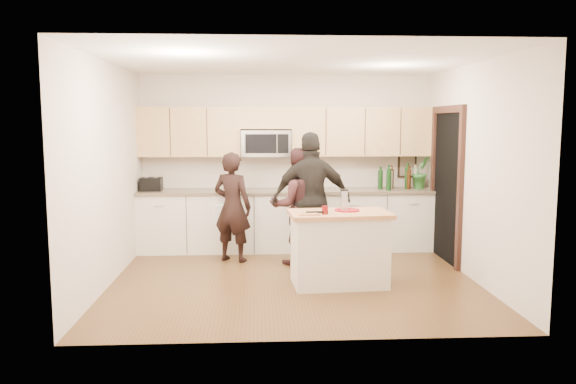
{
  "coord_description": "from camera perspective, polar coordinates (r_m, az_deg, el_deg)",
  "views": [
    {
      "loc": [
        -0.44,
        -6.86,
        1.96
      ],
      "look_at": [
        -0.05,
        0.35,
        1.07
      ],
      "focal_mm": 35.0,
      "sensor_mm": 36.0,
      "label": 1
    }
  ],
  "objects": [
    {
      "name": "floor",
      "position": [
        7.15,
        0.56,
        -8.89
      ],
      "size": [
        4.5,
        4.5,
        0.0
      ],
      "primitive_type": "plane",
      "color": "#53381C",
      "rests_on": "ground"
    },
    {
      "name": "bottle_cluster",
      "position": [
        8.87,
        11.09,
        1.5
      ],
      "size": [
        0.66,
        0.38,
        0.4
      ],
      "color": "black",
      "rests_on": "back_cabinetry"
    },
    {
      "name": "upper_cabinetry",
      "position": [
        8.71,
        0.02,
        6.26
      ],
      "size": [
        4.5,
        0.33,
        0.75
      ],
      "color": "tan",
      "rests_on": "ground"
    },
    {
      "name": "framed_picture",
      "position": [
        9.19,
        12.01,
        2.63
      ],
      "size": [
        0.3,
        0.03,
        0.38
      ],
      "color": "black",
      "rests_on": "ground"
    },
    {
      "name": "dish_towel",
      "position": [
        8.46,
        -6.52,
        -0.9
      ],
      "size": [
        0.34,
        0.6,
        0.48
      ],
      "color": "white",
      "rests_on": "ground"
    },
    {
      "name": "knife",
      "position": [
        6.51,
        2.18,
        -2.16
      ],
      "size": [
        0.19,
        0.03,
        0.01
      ],
      "primitive_type": "cube",
      "rotation": [
        0.0,
        0.0,
        0.07
      ],
      "color": "silver",
      "rests_on": "cutting_board"
    },
    {
      "name": "orchid",
      "position": [
        8.98,
        13.35,
        1.98
      ],
      "size": [
        0.36,
        0.33,
        0.52
      ],
      "primitive_type": "imported",
      "rotation": [
        0.0,
        0.0,
        0.44
      ],
      "color": "#2C6C2B",
      "rests_on": "back_cabinetry"
    },
    {
      "name": "room_shell",
      "position": [
        6.88,
        0.58,
        5.11
      ],
      "size": [
        4.52,
        4.02,
        2.71
      ],
      "color": "beige",
      "rests_on": "ground"
    },
    {
      "name": "woman_right",
      "position": [
        7.69,
        2.42,
        -0.76
      ],
      "size": [
        1.1,
        0.51,
        1.84
      ],
      "primitive_type": "imported",
      "rotation": [
        0.0,
        0.0,
        3.19
      ],
      "color": "black",
      "rests_on": "ground"
    },
    {
      "name": "cutting_board",
      "position": [
        6.54,
        2.11,
        -2.23
      ],
      "size": [
        0.25,
        0.22,
        0.02
      ],
      "primitive_type": "cube",
      "rotation": [
        0.0,
        0.0,
        0.07
      ],
      "color": "tan",
      "rests_on": "island"
    },
    {
      "name": "tongs",
      "position": [
        6.54,
        2.96,
        -2.06
      ],
      "size": [
        0.26,
        0.05,
        0.02
      ],
      "primitive_type": "cube",
      "rotation": [
        0.0,
        0.0,
        0.07
      ],
      "color": "black",
      "rests_on": "cutting_board"
    },
    {
      "name": "drink_glass",
      "position": [
        6.57,
        3.78,
        -1.84
      ],
      "size": [
        0.07,
        0.07,
        0.1
      ],
      "primitive_type": "cylinder",
      "color": "maroon",
      "rests_on": "island"
    },
    {
      "name": "back_cabinetry",
      "position": [
        8.69,
        -0.15,
        -2.84
      ],
      "size": [
        4.5,
        0.66,
        0.94
      ],
      "color": "silver",
      "rests_on": "ground"
    },
    {
      "name": "island",
      "position": [
        6.85,
        5.22,
        -5.71
      ],
      "size": [
        1.25,
        0.79,
        0.9
      ],
      "rotation": [
        0.0,
        0.0,
        0.07
      ],
      "color": "silver",
      "rests_on": "ground"
    },
    {
      "name": "doorway",
      "position": [
        8.25,
        15.82,
        1.17
      ],
      "size": [
        0.06,
        1.25,
        2.2
      ],
      "color": "black",
      "rests_on": "ground"
    },
    {
      "name": "woman_left",
      "position": [
        7.97,
        -5.67,
        -1.53
      ],
      "size": [
        0.67,
        0.58,
        1.56
      ],
      "primitive_type": "imported",
      "rotation": [
        0.0,
        0.0,
        2.7
      ],
      "color": "black",
      "rests_on": "ground"
    },
    {
      "name": "woman_center",
      "position": [
        7.78,
        1.02,
        -1.47
      ],
      "size": [
        0.85,
        0.7,
        1.62
      ],
      "primitive_type": "imported",
      "rotation": [
        0.0,
        0.0,
        3.26
      ],
      "color": "#32191A",
      "rests_on": "ground"
    },
    {
      "name": "toaster",
      "position": [
        8.73,
        -13.71,
        0.79
      ],
      "size": [
        0.31,
        0.24,
        0.21
      ],
      "color": "black",
      "rests_on": "back_cabinetry"
    },
    {
      "name": "box_grater",
      "position": [
        6.83,
        5.72,
        -0.73
      ],
      "size": [
        0.09,
        0.06,
        0.25
      ],
      "color": "silver",
      "rests_on": "red_plate"
    },
    {
      "name": "red_plate",
      "position": [
        6.86,
        6.02,
        -1.84
      ],
      "size": [
        0.31,
        0.31,
        0.02
      ],
      "primitive_type": "cylinder",
      "color": "maroon",
      "rests_on": "island"
    },
    {
      "name": "microwave",
      "position": [
        8.66,
        -2.24,
        4.97
      ],
      "size": [
        0.76,
        0.41,
        0.4
      ],
      "color": "silver",
      "rests_on": "ground"
    }
  ]
}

